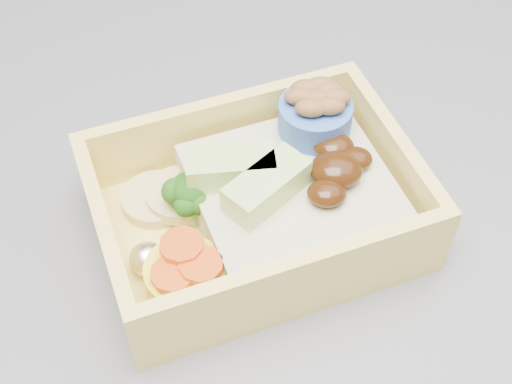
{
  "coord_description": "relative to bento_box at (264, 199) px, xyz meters",
  "views": [
    {
      "loc": [
        0.15,
        -0.37,
        1.28
      ],
      "look_at": [
        0.14,
        -0.1,
        0.96
      ],
      "focal_mm": 50.0,
      "sensor_mm": 36.0,
      "label": 1
    }
  ],
  "objects": [
    {
      "name": "bento_box",
      "position": [
        0.0,
        0.0,
        0.0
      ],
      "size": [
        0.22,
        0.2,
        0.07
      ],
      "rotation": [
        0.0,
        0.0,
        0.37
      ],
      "color": "#F5D965",
      "rests_on": "island"
    }
  ]
}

